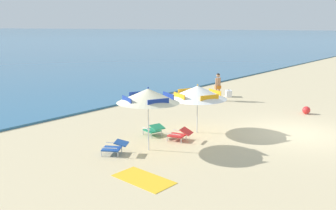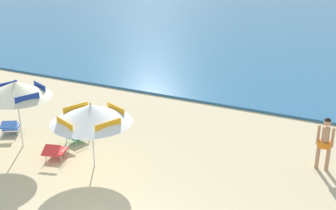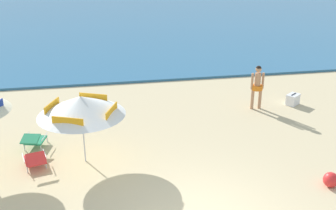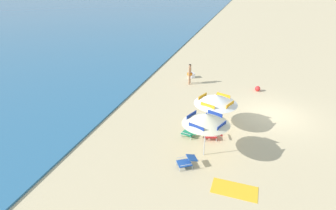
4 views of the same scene
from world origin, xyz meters
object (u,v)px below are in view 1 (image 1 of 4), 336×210
Objects in this scene: lounge_chair_under_umbrella at (180,134)px; lounge_chair_facing_sea at (115,147)px; person_standing_near_shore at (218,85)px; cooler_box at (229,93)px; beach_ball at (306,110)px; beach_towel at (144,179)px; beach_umbrella_striped_main at (148,96)px; lounge_chair_beside_umbrella at (154,129)px; beach_umbrella_striped_second at (198,92)px.

lounge_chair_under_umbrella is 2.71m from lounge_chair_facing_sea.
person_standing_near_shore is 2.67× the size of cooler_box.
cooler_box is (8.88, 3.03, -0.07)m from lounge_chair_under_umbrella.
cooler_box is at bearing 74.16° from beach_ball.
person_standing_near_shore is 11.69m from beach_towel.
beach_umbrella_striped_main is 9.36m from person_standing_near_shore.
lounge_chair_beside_umbrella is 1.58× the size of cooler_box.
cooler_box is 5.47m from beach_ball.
beach_umbrella_striped_main is at bearing -163.23° from person_standing_near_shore.
beach_umbrella_striped_second is 2.29m from lounge_chair_beside_umbrella.
cooler_box is (10.41, 2.80, -1.74)m from beach_umbrella_striped_main.
beach_towel is at bearing -158.75° from lounge_chair_under_umbrella.
beach_umbrella_striped_main is at bearing 178.42° from beach_umbrella_striped_second.
beach_ball reaches higher than beach_towel.
beach_ball is (7.56, -3.42, -0.09)m from lounge_chair_beside_umbrella.
person_standing_near_shore is at bearing 21.49° from lounge_chair_under_umbrella.
beach_ball is (-1.49, -5.26, -0.01)m from cooler_box.
beach_towel is (-4.78, -1.49, -1.67)m from beach_umbrella_striped_second.
lounge_chair_facing_sea is (-3.91, 0.65, -1.40)m from beach_umbrella_striped_second.
lounge_chair_facing_sea reaches higher than cooler_box.
lounge_chair_under_umbrella is 7.97m from person_standing_near_shore.
beach_umbrella_striped_main is 2.36m from lounge_chair_beside_umbrella.
lounge_chair_beside_umbrella is at bearing 97.89° from lounge_chair_under_umbrella.
cooler_box is (9.05, 1.84, -0.08)m from lounge_chair_beside_umbrella.
lounge_chair_beside_umbrella is 0.59× the size of person_standing_near_shore.
lounge_chair_under_umbrella is 2.56× the size of beach_ball.
beach_umbrella_striped_main is 9.41m from beach_ball.
lounge_chair_under_umbrella reaches higher than cooler_box.
beach_umbrella_striped_main is 1.63× the size of person_standing_near_shore.
beach_umbrella_striped_main reaches higher than beach_towel.
person_standing_near_shore is 0.90× the size of beach_towel.
lounge_chair_under_umbrella is (-1.32, -0.15, -1.40)m from beach_umbrella_striped_second.
beach_umbrella_striped_second is 6.71m from person_standing_near_shore.
lounge_chair_beside_umbrella is 0.53× the size of beach_towel.
person_standing_near_shore is at bearing 11.96° from lounge_chair_facing_sea.
lounge_chair_facing_sea is 1.64× the size of cooler_box.
lounge_chair_facing_sea is at bearing 170.55° from beach_umbrella_striped_second.
beach_umbrella_striped_second reaches higher than lounge_chair_facing_sea.
lounge_chair_beside_umbrella is 9.23m from cooler_box.
cooler_box is at bearing 18.82° from lounge_chair_under_umbrella.
lounge_chair_beside_umbrella is (-0.16, 1.18, 0.01)m from lounge_chair_under_umbrella.
beach_ball is at bearing -24.35° from lounge_chair_beside_umbrella.
lounge_chair_under_umbrella is at bearing -161.18° from cooler_box.
lounge_chair_under_umbrella is at bearing -158.51° from person_standing_near_shore.
beach_towel is at bearing 175.32° from beach_ball.
lounge_chair_beside_umbrella is 7.77m from person_standing_near_shore.
beach_umbrella_striped_second is 3.39× the size of lounge_chair_beside_umbrella.
cooler_box is (1.50, 0.12, -0.73)m from person_standing_near_shore.
person_standing_near_shore is (8.91, 2.68, -1.01)m from beach_umbrella_striped_main.
cooler_box is (7.56, 2.88, -1.47)m from beach_umbrella_striped_second.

